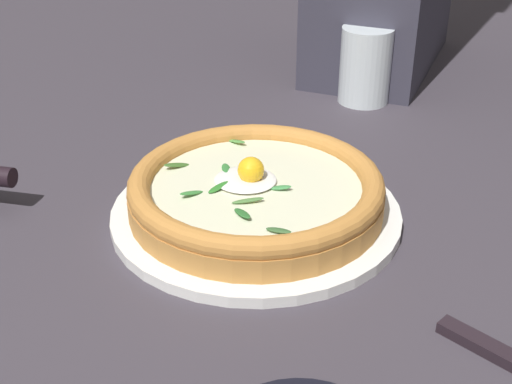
{
  "coord_description": "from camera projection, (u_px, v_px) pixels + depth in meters",
  "views": [
    {
      "loc": [
        -0.09,
        0.65,
        0.39
      ],
      "look_at": [
        0.01,
        0.03,
        0.03
      ],
      "focal_mm": 48.56,
      "sensor_mm": 36.0,
      "label": 1
    }
  ],
  "objects": [
    {
      "name": "pizza",
      "position": [
        256.0,
        190.0,
        0.73
      ],
      "size": [
        0.27,
        0.27,
        0.06
      ],
      "color": "#C5853F",
      "rests_on": "pizza_plate"
    },
    {
      "name": "ground_plane",
      "position": [
        270.0,
        218.0,
        0.77
      ],
      "size": [
        2.4,
        2.4,
        0.03
      ],
      "primitive_type": "cube",
      "color": "#3B353E",
      "rests_on": "ground"
    },
    {
      "name": "drinking_glass",
      "position": [
        365.0,
        71.0,
        1.01
      ],
      "size": [
        0.08,
        0.08,
        0.11
      ],
      "color": "silver",
      "rests_on": "ground"
    },
    {
      "name": "pizza_plate",
      "position": [
        256.0,
        213.0,
        0.74
      ],
      "size": [
        0.31,
        0.31,
        0.01
      ],
      "primitive_type": "cylinder",
      "color": "white",
      "rests_on": "ground"
    }
  ]
}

